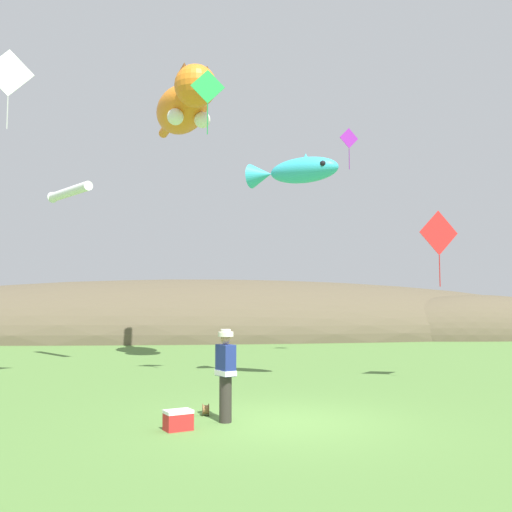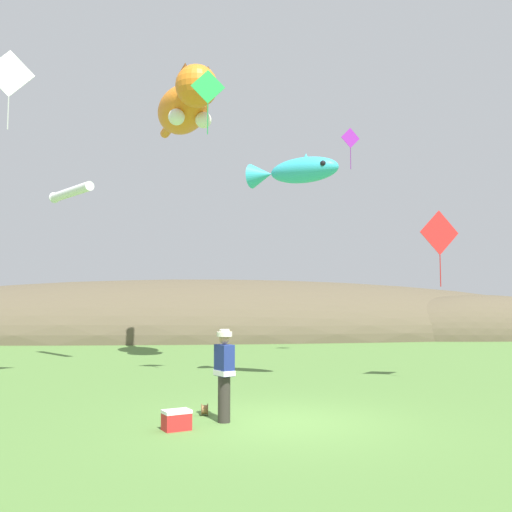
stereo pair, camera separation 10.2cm
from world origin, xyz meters
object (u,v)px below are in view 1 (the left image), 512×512
kite_giant_cat (184,106)px  kite_fish_windsock (294,171)px  kite_diamond_green (208,87)px  kite_diamond_red (439,233)px  kite_spool (206,410)px  picnic_cooler (178,420)px  kite_diamond_violet (349,139)px  kite_diamond_white (9,73)px  kite_tube_streamer (69,192)px  festival_attendant (226,372)px

kite_giant_cat → kite_fish_windsock: (3.16, -5.71, -3.76)m
kite_diamond_green → kite_diamond_red: (6.64, -0.42, -4.15)m
kite_spool → kite_diamond_green: kite_diamond_green is taller
kite_giant_cat → kite_spool: bearing=-87.1°
picnic_cooler → kite_diamond_violet: (6.91, 12.14, 8.94)m
kite_spool → kite_giant_cat: kite_giant_cat is taller
kite_diamond_white → kite_diamond_green: (5.37, 0.21, -0.04)m
picnic_cooler → kite_tube_streamer: (-4.31, 11.79, 6.34)m
kite_giant_cat → kite_diamond_violet: bearing=9.1°
kite_spool → picnic_cooler: picnic_cooler is taller
picnic_cooler → kite_diamond_green: 9.83m
kite_spool → kite_fish_windsock: 7.68m
picnic_cooler → kite_giant_cat: kite_giant_cat is taller
kite_fish_windsock → kite_spool: bearing=-123.3°
kite_diamond_white → kite_diamond_green: kite_diamond_white is taller
kite_fish_windsock → kite_diamond_violet: kite_diamond_violet is taller
kite_giant_cat → kite_tube_streamer: 5.53m
kite_diamond_violet → kite_diamond_green: (-6.20, -6.82, -0.70)m
festival_attendant → kite_giant_cat: 13.76m
festival_attendant → kite_fish_windsock: kite_fish_windsock is taller
kite_diamond_red → kite_diamond_white: bearing=179.0°
kite_diamond_green → kite_diamond_red: kite_diamond_green is taller
kite_spool → kite_tube_streamer: 13.24m
kite_diamond_green → kite_tube_streamer: bearing=127.8°
kite_diamond_white → kite_diamond_green: bearing=2.2°
kite_diamond_violet → kite_diamond_red: 8.73m
kite_spool → kite_fish_windsock: size_ratio=0.09×
kite_spool → picnic_cooler: 1.38m
kite_spool → kite_fish_windsock: bearing=56.7°
picnic_cooler → kite_diamond_white: 10.79m
kite_spool → kite_tube_streamer: bearing=114.8°
kite_giant_cat → kite_diamond_violet: 6.99m
kite_giant_cat → kite_diamond_violet: kite_giant_cat is taller
festival_attendant → kite_spool: (-0.35, 0.71, -0.84)m
kite_diamond_white → kite_spool: bearing=-36.4°
picnic_cooler → kite_fish_windsock: (3.21, 5.33, 5.89)m
kite_spool → kite_diamond_red: (6.80, 3.63, 4.15)m
festival_attendant → kite_giant_cat: (-0.84, 10.48, 8.88)m
kite_diamond_green → kite_spool: bearing=-92.3°
kite_diamond_white → kite_diamond_violet: bearing=31.3°
kite_diamond_red → kite_tube_streamer: bearing=149.4°
kite_spool → kite_diamond_white: kite_diamond_white is taller
picnic_cooler → kite_fish_windsock: 8.57m
picnic_cooler → kite_diamond_violet: bearing=60.3°
kite_diamond_white → kite_diamond_red: kite_diamond_white is taller
kite_diamond_violet → kite_diamond_white: bearing=-148.7°
festival_attendant → kite_diamond_red: 8.45m
picnic_cooler → kite_tube_streamer: 14.07m
festival_attendant → kite_diamond_violet: 15.39m
picnic_cooler → kite_diamond_green: kite_diamond_green is taller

